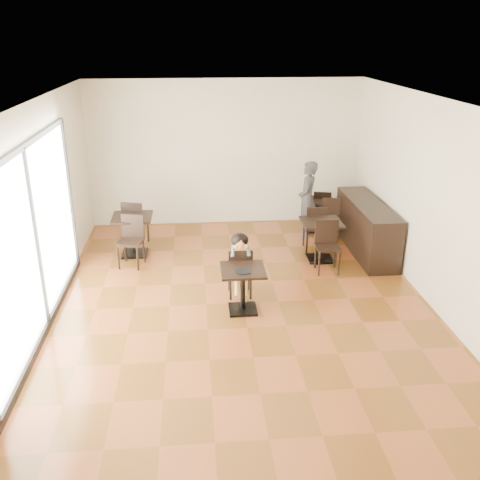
{
  "coord_description": "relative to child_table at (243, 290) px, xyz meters",
  "views": [
    {
      "loc": [
        -0.72,
        -7.66,
        4.1
      ],
      "look_at": [
        -0.02,
        0.25,
        1.0
      ],
      "focal_mm": 40.0,
      "sensor_mm": 36.0,
      "label": 1
    }
  ],
  "objects": [
    {
      "name": "chair_left_b",
      "position": [
        -1.91,
        1.91,
        0.12
      ],
      "size": [
        0.52,
        0.52,
        0.96
      ],
      "primitive_type": null,
      "rotation": [
        0.0,
        0.0,
        -0.23
      ],
      "color": "black",
      "rests_on": "floor"
    },
    {
      "name": "chair_back_b",
      "position": [
        2.13,
        2.97,
        0.06
      ],
      "size": [
        0.47,
        0.47,
        0.85
      ],
      "primitive_type": null,
      "rotation": [
        0.0,
        0.0,
        -0.26
      ],
      "color": "black",
      "rests_on": "floor"
    },
    {
      "name": "chair_left_a",
      "position": [
        -1.91,
        3.01,
        0.12
      ],
      "size": [
        0.52,
        0.52,
        0.96
      ],
      "primitive_type": null,
      "rotation": [
        0.0,
        0.0,
        2.91
      ],
      "color": "black",
      "rests_on": "floor"
    },
    {
      "name": "child",
      "position": [
        0.0,
        0.55,
        0.18
      ],
      "size": [
        0.39,
        0.54,
        1.09
      ],
      "primitive_type": null,
      "color": "slate",
      "rests_on": "child_chair"
    },
    {
      "name": "chair_back_a",
      "position": [
        2.13,
        3.75,
        0.06
      ],
      "size": [
        0.47,
        0.47,
        0.85
      ],
      "primitive_type": null,
      "rotation": [
        0.0,
        0.0,
        2.88
      ],
      "color": "black",
      "rests_on": "floor"
    },
    {
      "name": "cafe_table_left",
      "position": [
        -1.91,
        2.46,
        0.04
      ],
      "size": [
        0.91,
        0.91,
        0.79
      ],
      "primitive_type": null,
      "rotation": [
        0.0,
        0.0,
        -0.23
      ],
      "color": "black",
      "rests_on": "floor"
    },
    {
      "name": "plate",
      "position": [
        0.0,
        -0.1,
        0.37
      ],
      "size": [
        0.24,
        0.24,
        0.01
      ],
      "primitive_type": "cylinder",
      "color": "black",
      "rests_on": "child_table"
    },
    {
      "name": "service_counter",
      "position": [
        2.67,
        2.25,
        0.14
      ],
      "size": [
        0.6,
        2.4,
        1.0
      ],
      "primitive_type": "cube",
      "color": "black",
      "rests_on": "floor"
    },
    {
      "name": "child_chair",
      "position": [
        0.0,
        0.55,
        0.07
      ],
      "size": [
        0.39,
        0.39,
        0.86
      ],
      "primitive_type": null,
      "rotation": [
        0.0,
        0.0,
        3.14
      ],
      "color": "black",
      "rests_on": "floor"
    },
    {
      "name": "cafe_table_back",
      "position": [
        1.98,
        3.52,
        -0.01
      ],
      "size": [
        0.82,
        0.82,
        0.71
      ],
      "primitive_type": null,
      "rotation": [
        0.0,
        0.0,
        -0.26
      ],
      "color": "black",
      "rests_on": "floor"
    },
    {
      "name": "wall_right",
      "position": [
        3.02,
        0.25,
        1.24
      ],
      "size": [
        0.01,
        8.0,
        3.2
      ],
      "primitive_type": "cube",
      "color": "white",
      "rests_on": "floor"
    },
    {
      "name": "wall_back",
      "position": [
        0.02,
        4.25,
        1.24
      ],
      "size": [
        6.0,
        0.01,
        3.2
      ],
      "primitive_type": "cube",
      "color": "white",
      "rests_on": "floor"
    },
    {
      "name": "pizza_slice",
      "position": [
        0.0,
        0.36,
        0.58
      ],
      "size": [
        0.25,
        0.19,
        0.06
      ],
      "primitive_type": null,
      "color": "#D3C473",
      "rests_on": "child"
    },
    {
      "name": "ceiling",
      "position": [
        0.02,
        0.25,
        2.84
      ],
      "size": [
        6.0,
        8.0,
        0.01
      ],
      "primitive_type": "cube",
      "color": "silver",
      "rests_on": "floor"
    },
    {
      "name": "adult_patron",
      "position": [
        1.67,
        3.22,
        0.45
      ],
      "size": [
        0.53,
        0.67,
        1.62
      ],
      "primitive_type": "imported",
      "rotation": [
        0.0,
        0.0,
        -1.83
      ],
      "color": "#3C3C42",
      "rests_on": "floor"
    },
    {
      "name": "storefront_window",
      "position": [
        -2.95,
        -0.25,
        1.04
      ],
      "size": [
        0.04,
        4.5,
        2.6
      ],
      "primitive_type": "cube",
      "color": "white",
      "rests_on": "floor"
    },
    {
      "name": "wall_front",
      "position": [
        0.02,
        -3.75,
        1.24
      ],
      "size": [
        6.0,
        0.01,
        3.2
      ],
      "primitive_type": "cube",
      "color": "white",
      "rests_on": "floor"
    },
    {
      "name": "chair_mid_a",
      "position": [
        1.67,
        2.43,
        0.11
      ],
      "size": [
        0.43,
        0.43,
        0.94
      ],
      "primitive_type": null,
      "rotation": [
        0.0,
        0.0,
        3.11
      ],
      "color": "black",
      "rests_on": "floor"
    },
    {
      "name": "cafe_table_mid",
      "position": [
        1.67,
        1.88,
        0.03
      ],
      "size": [
        0.76,
        0.76,
        0.78
      ],
      "primitive_type": null,
      "rotation": [
        0.0,
        0.0,
        -0.03
      ],
      "color": "black",
      "rests_on": "floor"
    },
    {
      "name": "child_table",
      "position": [
        0.0,
        0.0,
        0.0
      ],
      "size": [
        0.68,
        0.68,
        0.72
      ],
      "primitive_type": null,
      "color": "black",
      "rests_on": "floor"
    },
    {
      "name": "chair_mid_b",
      "position": [
        1.67,
        1.33,
        0.11
      ],
      "size": [
        0.43,
        0.43,
        0.94
      ],
      "primitive_type": null,
      "rotation": [
        0.0,
        0.0,
        -0.03
      ],
      "color": "black",
      "rests_on": "floor"
    },
    {
      "name": "wall_left",
      "position": [
        -2.98,
        0.25,
        1.24
      ],
      "size": [
        0.01,
        8.0,
        3.2
      ],
      "primitive_type": "cube",
      "color": "white",
      "rests_on": "floor"
    },
    {
      "name": "floor",
      "position": [
        0.02,
        0.25,
        -0.36
      ],
      "size": [
        6.0,
        8.0,
        0.01
      ],
      "primitive_type": "cube",
      "color": "brown",
      "rests_on": "ground"
    }
  ]
}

